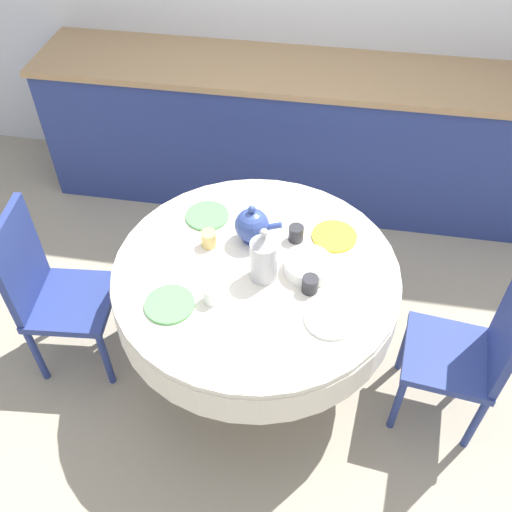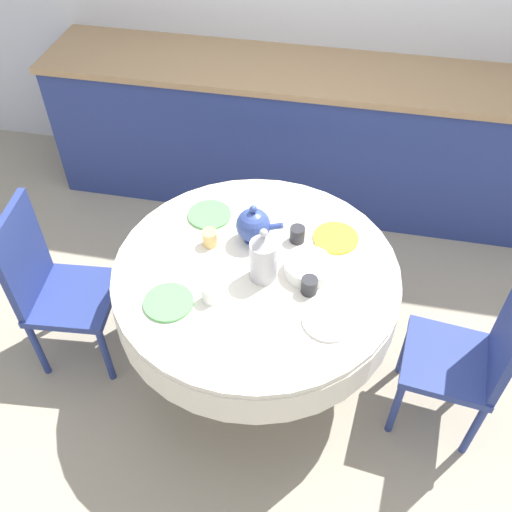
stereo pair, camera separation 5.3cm
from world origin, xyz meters
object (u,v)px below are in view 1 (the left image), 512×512
object	(u,v)px
chair_left	(473,348)
chair_right	(50,288)
coffee_carafe	(264,257)
teapot	(252,225)

from	to	relation	value
chair_left	chair_right	xyz separation A→B (m)	(-1.99, 0.02, 0.00)
chair_left	coffee_carafe	world-z (taller)	coffee_carafe
coffee_carafe	teapot	xyz separation A→B (m)	(-0.09, 0.22, -0.03)
chair_left	teapot	world-z (taller)	chair_left
chair_left	chair_right	world-z (taller)	same
chair_right	teapot	world-z (taller)	chair_right
chair_left	teapot	bearing A→B (deg)	80.80
chair_left	teapot	distance (m)	1.12
chair_right	coffee_carafe	world-z (taller)	coffee_carafe
chair_left	coffee_carafe	bearing A→B (deg)	92.01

